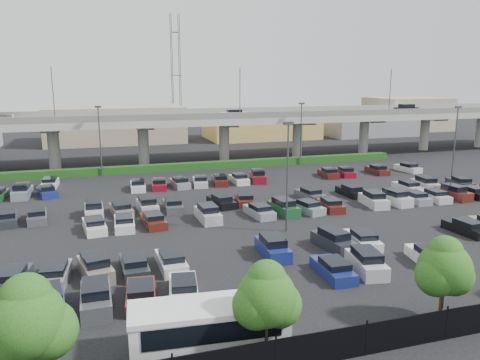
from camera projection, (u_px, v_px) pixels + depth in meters
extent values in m
plane|color=black|center=(258.00, 209.00, 51.53)|extent=(280.00, 280.00, 0.00)
cube|color=#989991|center=(196.00, 120.00, 79.87)|extent=(150.00, 13.00, 1.10)
cube|color=slate|center=(204.00, 116.00, 73.81)|extent=(150.00, 0.50, 1.00)
cube|color=slate|center=(189.00, 111.00, 85.48)|extent=(150.00, 0.50, 1.00)
cylinder|color=#989991|center=(54.00, 148.00, 73.99)|extent=(1.80, 1.80, 6.70)
cube|color=slate|center=(52.00, 128.00, 73.33)|extent=(2.60, 9.75, 0.50)
cylinder|color=#989991|center=(143.00, 145.00, 78.07)|extent=(1.80, 1.80, 6.70)
cube|color=slate|center=(143.00, 126.00, 77.40)|extent=(2.60, 9.75, 0.50)
cylinder|color=#989991|center=(224.00, 141.00, 82.14)|extent=(1.80, 1.80, 6.70)
cube|color=slate|center=(224.00, 123.00, 81.48)|extent=(2.60, 9.75, 0.50)
cylinder|color=#989991|center=(297.00, 138.00, 86.22)|extent=(1.80, 1.80, 6.70)
cube|color=slate|center=(298.00, 121.00, 85.56)|extent=(2.60, 9.75, 0.50)
cylinder|color=#989991|center=(364.00, 136.00, 90.30)|extent=(1.80, 1.80, 6.70)
cube|color=slate|center=(365.00, 119.00, 89.63)|extent=(2.60, 9.75, 0.50)
cylinder|color=#989991|center=(425.00, 133.00, 94.37)|extent=(1.80, 1.80, 6.70)
cube|color=slate|center=(426.00, 118.00, 93.71)|extent=(2.60, 9.75, 0.50)
cylinder|color=#989991|center=(480.00, 131.00, 98.45)|extent=(1.80, 1.80, 6.70)
cube|color=silver|center=(234.00, 115.00, 78.61)|extent=(4.40, 1.82, 0.82)
cube|color=black|center=(234.00, 111.00, 78.48)|extent=(2.30, 1.60, 0.50)
cube|color=black|center=(406.00, 110.00, 88.49)|extent=(4.40, 1.82, 1.05)
cube|color=black|center=(407.00, 106.00, 88.31)|extent=(2.60, 1.60, 0.65)
cylinder|color=#434448|center=(53.00, 95.00, 66.81)|extent=(0.14, 0.14, 8.00)
cylinder|color=#434448|center=(240.00, 93.00, 74.96)|extent=(0.14, 0.14, 8.00)
cylinder|color=#434448|center=(390.00, 92.00, 83.11)|extent=(0.14, 0.14, 8.00)
cube|color=#1A4113|center=(206.00, 165.00, 74.75)|extent=(66.00, 1.60, 1.10)
cube|color=black|center=(431.00, 328.00, 25.21)|extent=(70.00, 0.06, 1.80)
cylinder|color=black|center=(276.00, 354.00, 22.57)|extent=(0.10, 0.10, 2.00)
cylinder|color=black|center=(366.00, 338.00, 24.03)|extent=(0.10, 0.10, 2.00)
cylinder|color=black|center=(446.00, 323.00, 25.48)|extent=(0.10, 0.10, 2.00)
sphere|color=#174612|center=(27.00, 321.00, 20.23)|extent=(3.39, 3.39, 3.39)
sphere|color=#174612|center=(48.00, 330.00, 20.69)|extent=(2.67, 2.67, 2.67)
sphere|color=#174612|center=(11.00, 332.00, 20.04)|extent=(2.67, 2.67, 2.67)
sphere|color=#174612|center=(26.00, 299.00, 20.15)|extent=(2.30, 2.30, 2.30)
cylinder|color=#332316|center=(266.00, 341.00, 23.81)|extent=(0.26, 0.26, 1.96)
sphere|color=#174612|center=(267.00, 297.00, 23.31)|extent=(3.04, 3.04, 3.04)
sphere|color=#174612|center=(279.00, 304.00, 23.72)|extent=(2.39, 2.39, 2.39)
sphere|color=#174612|center=(256.00, 306.00, 23.13)|extent=(2.39, 2.39, 2.39)
sphere|color=#174612|center=(267.00, 280.00, 23.25)|extent=(2.06, 2.06, 2.06)
cylinder|color=#332316|center=(441.00, 307.00, 27.28)|extent=(0.26, 0.26, 1.97)
sphere|color=#174612|center=(445.00, 269.00, 26.78)|extent=(3.07, 3.07, 3.07)
sphere|color=#174612|center=(453.00, 275.00, 27.19)|extent=(2.41, 2.41, 2.41)
sphere|color=#174612|center=(436.00, 276.00, 26.59)|extent=(2.41, 2.41, 2.41)
sphere|color=#174612|center=(445.00, 253.00, 26.71)|extent=(2.08, 2.08, 2.08)
cube|color=silver|center=(209.00, 330.00, 24.42)|extent=(8.34, 3.37, 2.38)
cube|color=black|center=(209.00, 320.00, 24.30)|extent=(7.22, 3.35, 1.07)
cube|color=silver|center=(209.00, 307.00, 24.14)|extent=(8.46, 3.49, 0.28)
cube|color=navy|center=(49.00, 306.00, 28.33)|extent=(2.33, 4.59, 1.05)
cube|color=black|center=(48.00, 294.00, 28.16)|extent=(1.90, 2.77, 0.65)
cube|color=#4A4C51|center=(96.00, 300.00, 29.13)|extent=(1.85, 4.41, 1.05)
cube|color=black|center=(95.00, 288.00, 28.96)|extent=(1.62, 2.61, 0.65)
cube|color=#541C16|center=(141.00, 296.00, 29.96)|extent=(2.26, 4.56, 0.82)
cube|color=black|center=(141.00, 288.00, 29.64)|extent=(1.83, 2.45, 0.50)
cube|color=white|center=(183.00, 290.00, 30.76)|extent=(2.46, 4.62, 0.82)
cube|color=black|center=(184.00, 283.00, 30.44)|extent=(1.93, 2.51, 0.50)
cube|color=navy|center=(333.00, 270.00, 33.96)|extent=(2.00, 4.47, 0.82)
cube|color=black|center=(335.00, 263.00, 33.64)|extent=(1.69, 2.36, 0.50)
cube|color=silver|center=(366.00, 265.00, 34.74)|extent=(2.55, 4.65, 1.05)
cube|color=black|center=(367.00, 254.00, 34.57)|extent=(2.03, 2.84, 0.65)
cube|color=white|center=(428.00, 258.00, 36.36)|extent=(2.62, 4.66, 0.82)
cube|color=black|center=(430.00, 251.00, 36.05)|extent=(2.01, 2.56, 0.50)
cube|color=#252930|center=(12.00, 281.00, 32.22)|extent=(2.35, 4.59, 0.82)
cube|color=black|center=(11.00, 273.00, 31.91)|extent=(1.87, 2.48, 0.50)
cube|color=gray|center=(55.00, 276.00, 33.02)|extent=(2.27, 4.57, 0.82)
cube|color=black|center=(54.00, 269.00, 32.71)|extent=(1.83, 2.46, 0.50)
cube|color=gray|center=(95.00, 270.00, 33.80)|extent=(2.71, 4.68, 1.05)
cube|color=black|center=(95.00, 259.00, 33.63)|extent=(2.11, 2.88, 0.65)
cube|color=#252930|center=(134.00, 267.00, 34.63)|extent=(1.97, 4.46, 0.82)
cube|color=black|center=(134.00, 260.00, 34.31)|extent=(1.68, 2.35, 0.50)
cube|color=silver|center=(171.00, 263.00, 35.43)|extent=(1.96, 4.46, 0.82)
cube|color=black|center=(171.00, 256.00, 35.11)|extent=(1.67, 2.35, 0.50)
cube|color=navy|center=(273.00, 250.00, 37.80)|extent=(2.04, 4.49, 1.05)
cube|color=black|center=(273.00, 240.00, 37.63)|extent=(1.73, 2.68, 0.65)
cube|color=#252930|center=(334.00, 243.00, 39.41)|extent=(2.34, 4.59, 1.05)
cube|color=black|center=(334.00, 233.00, 39.23)|extent=(1.91, 2.78, 0.65)
cube|color=white|center=(362.00, 241.00, 40.23)|extent=(2.35, 4.59, 0.82)
cube|color=black|center=(364.00, 234.00, 39.91)|extent=(1.87, 2.48, 0.50)
cube|color=black|center=(466.00, 229.00, 43.43)|extent=(2.08, 4.50, 0.82)
cube|color=black|center=(468.00, 223.00, 43.11)|extent=(1.74, 2.39, 0.50)
cube|color=white|center=(94.00, 227.00, 44.09)|extent=(2.31, 4.58, 0.82)
cube|color=black|center=(94.00, 221.00, 43.77)|extent=(1.85, 2.47, 0.50)
cube|color=white|center=(124.00, 224.00, 44.89)|extent=(1.97, 4.46, 0.82)
cube|color=black|center=(124.00, 218.00, 44.57)|extent=(1.68, 2.36, 0.50)
cube|color=#541C16|center=(153.00, 221.00, 45.69)|extent=(2.28, 4.57, 0.82)
cube|color=black|center=(153.00, 216.00, 45.37)|extent=(1.84, 2.46, 0.50)
cube|color=silver|center=(208.00, 216.00, 47.27)|extent=(2.00, 4.47, 1.05)
cube|color=black|center=(208.00, 208.00, 47.10)|extent=(1.71, 2.66, 0.65)
cube|color=gray|center=(259.00, 212.00, 48.89)|extent=(2.33, 4.58, 0.82)
cube|color=black|center=(260.00, 207.00, 48.58)|extent=(1.86, 2.47, 0.50)
cube|color=#1D512A|center=(283.00, 209.00, 49.67)|extent=(2.25, 4.56, 1.05)
cube|color=black|center=(284.00, 202.00, 49.50)|extent=(1.85, 2.75, 0.65)
cube|color=gray|center=(307.00, 208.00, 50.50)|extent=(2.63, 4.67, 0.82)
cube|color=black|center=(308.00, 203.00, 50.18)|extent=(2.02, 2.57, 0.50)
cube|color=#541C16|center=(330.00, 206.00, 51.30)|extent=(2.22, 4.55, 0.82)
cube|color=black|center=(331.00, 201.00, 50.98)|extent=(1.81, 2.44, 0.50)
cube|color=silver|center=(374.00, 201.00, 52.87)|extent=(2.36, 4.59, 1.05)
cube|color=black|center=(374.00, 194.00, 52.70)|extent=(1.92, 2.78, 0.65)
cube|color=silver|center=(394.00, 199.00, 53.67)|extent=(2.21, 4.55, 1.05)
cube|color=black|center=(395.00, 192.00, 53.50)|extent=(1.83, 2.73, 0.65)
cube|color=gray|center=(415.00, 198.00, 54.50)|extent=(2.03, 4.48, 0.82)
cube|color=black|center=(416.00, 194.00, 54.18)|extent=(1.71, 2.37, 0.50)
cube|color=silver|center=(434.00, 197.00, 55.30)|extent=(2.10, 4.51, 0.82)
cube|color=black|center=(436.00, 192.00, 54.98)|extent=(1.75, 2.40, 0.50)
cube|color=#541C16|center=(453.00, 194.00, 56.08)|extent=(2.20, 4.54, 1.05)
cube|color=black|center=(454.00, 188.00, 55.90)|extent=(1.82, 2.73, 0.65)
cube|color=black|center=(472.00, 193.00, 56.90)|extent=(1.91, 4.44, 0.82)
cube|color=black|center=(474.00, 189.00, 56.58)|extent=(1.65, 2.33, 0.50)
cube|color=#252930|center=(7.00, 219.00, 46.35)|extent=(2.43, 4.62, 0.82)
cube|color=black|center=(6.00, 214.00, 46.04)|extent=(1.92, 2.51, 0.50)
cube|color=#4A4C51|center=(37.00, 217.00, 47.16)|extent=(2.25, 4.56, 0.82)
cube|color=black|center=(36.00, 212.00, 46.84)|extent=(1.82, 2.45, 0.50)
cube|color=silver|center=(94.00, 211.00, 48.73)|extent=(1.90, 4.43, 1.05)
cube|color=black|center=(94.00, 204.00, 48.56)|extent=(1.65, 2.63, 0.65)
cube|color=gray|center=(121.00, 210.00, 49.56)|extent=(2.44, 4.62, 0.82)
cube|color=black|center=(121.00, 205.00, 49.24)|extent=(1.92, 2.51, 0.50)
cube|color=silver|center=(147.00, 207.00, 50.33)|extent=(2.08, 4.50, 1.05)
cube|color=black|center=(147.00, 200.00, 50.16)|extent=(1.75, 2.69, 0.65)
cube|color=#4A4C51|center=(173.00, 206.00, 51.16)|extent=(1.96, 4.46, 0.82)
cube|color=black|center=(173.00, 201.00, 50.84)|extent=(1.67, 2.35, 0.50)
cube|color=black|center=(221.00, 202.00, 52.76)|extent=(2.57, 4.65, 0.82)
cube|color=black|center=(222.00, 197.00, 52.44)|extent=(1.98, 2.55, 0.50)
cube|color=#541C16|center=(244.00, 201.00, 53.56)|extent=(2.57, 4.65, 0.82)
cube|color=black|center=(245.00, 196.00, 53.24)|extent=(1.98, 2.55, 0.50)
cube|color=#4A4C51|center=(310.00, 195.00, 55.96)|extent=(2.43, 4.62, 0.82)
cube|color=black|center=(311.00, 191.00, 55.64)|extent=(1.92, 2.51, 0.50)
cube|color=black|center=(351.00, 192.00, 57.56)|extent=(1.95, 4.45, 0.82)
cube|color=black|center=(352.00, 188.00, 57.24)|extent=(1.67, 2.35, 0.50)
cube|color=silver|center=(407.00, 188.00, 59.96)|extent=(1.98, 4.46, 0.82)
cube|color=black|center=(409.00, 183.00, 59.65)|extent=(1.69, 2.36, 0.50)
cube|color=silver|center=(425.00, 185.00, 60.74)|extent=(2.30, 4.58, 1.05)
cube|color=black|center=(426.00, 179.00, 60.57)|extent=(1.88, 2.76, 0.65)
cube|color=#252930|center=(460.00, 183.00, 62.37)|extent=(2.67, 4.68, 0.82)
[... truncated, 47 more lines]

